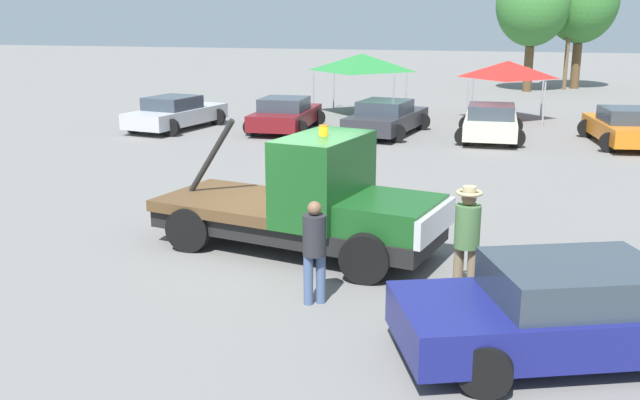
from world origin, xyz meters
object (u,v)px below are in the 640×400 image
canopy_tent_red (508,69)px  tree_left (533,4)px  person_at_hood (315,245)px  parked_car_charcoal (386,118)px  parked_car_orange (625,127)px  person_near_truck (467,234)px  parked_car_cream (491,123)px  parked_car_silver (176,113)px  tow_truck (312,204)px  traffic_cone (306,185)px  canopy_tent_green (362,62)px  foreground_car (587,311)px  tree_center (582,1)px  utility_pole (571,9)px  parked_car_maroon (285,115)px

canopy_tent_red → tree_left: bearing=85.7°
person_at_hood → parked_car_charcoal: person_at_hood is taller
person_at_hood → parked_car_orange: bearing=-54.1°
person_near_truck → parked_car_cream: 15.68m
parked_car_silver → parked_car_cream: 12.36m
person_at_hood → parked_car_orange: person_at_hood is taller
tow_truck → traffic_cone: (-1.44, 4.43, -0.72)m
tow_truck → canopy_tent_green: bearing=111.2°
foreground_car → tree_center: tree_center is taller
parked_car_charcoal → parked_car_orange: size_ratio=1.05×
parked_car_cream → tree_left: 18.68m
person_near_truck → parked_car_charcoal: bearing=-159.7°
foreground_car → utility_pole: utility_pole is taller
foreground_car → person_at_hood: 4.11m
person_near_truck → utility_pole: 35.84m
parked_car_silver → canopy_tent_red: (12.74, 6.12, 1.55)m
parked_car_maroon → canopy_tent_green: bearing=-22.0°
foreground_car → parked_car_cream: bearing=74.3°
parked_car_orange → tree_center: 21.02m
foreground_car → utility_pole: bearing=65.2°
parked_car_silver → parked_car_orange: 16.99m
tree_left → utility_pole: 2.83m
canopy_tent_green → tree_center: bearing=55.9°
person_near_truck → parked_car_maroon: 17.73m
parked_car_silver → parked_car_cream: same height
tow_truck → person_at_hood: tow_truck is taller
canopy_tent_green → canopy_tent_red: size_ratio=1.16×
parked_car_charcoal → person_near_truck: bearing=-156.5°
traffic_cone → person_near_truck: bearing=-53.2°
person_at_hood → parked_car_silver: person_at_hood is taller
parked_car_orange → utility_pole: size_ratio=0.53×
parked_car_cream → canopy_tent_red: size_ratio=1.36×
tow_truck → parked_car_maroon: tow_truck is taller
canopy_tent_red → utility_pole: size_ratio=0.35×
parked_car_cream → canopy_tent_green: (-6.06, 5.50, 1.73)m
parked_car_charcoal → canopy_tent_green: 5.97m
tow_truck → parked_car_cream: size_ratio=1.40×
tow_truck → parked_car_silver: 16.40m
parked_car_orange → canopy_tent_green: 12.06m
parked_car_maroon → tow_truck: bearing=-162.8°
person_at_hood → tree_center: bearing=-41.9°
parked_car_cream → traffic_cone: size_ratio=7.82×
canopy_tent_red → tree_center: 16.11m
tow_truck → parked_car_charcoal: 14.33m
canopy_tent_green → person_near_truck: bearing=-73.3°
parked_car_cream → utility_pole: (3.58, 19.83, 4.14)m
person_near_truck → parked_car_charcoal: person_near_truck is taller
tow_truck → parked_car_silver: (-9.57, 13.31, -0.33)m
person_at_hood → parked_car_cream: bearing=-39.4°
person_near_truck → parked_car_silver: (-12.62, 14.90, -0.47)m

